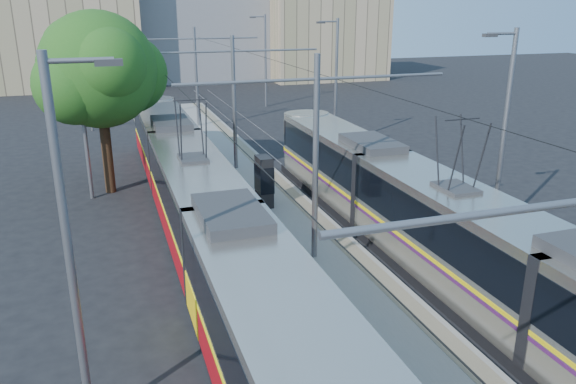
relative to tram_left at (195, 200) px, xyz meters
name	(u,v)px	position (x,y,z in m)	size (l,w,h in m)	color
platform	(250,186)	(3.60, 5.69, -1.56)	(4.00, 50.00, 0.30)	gray
tactile_strip_left	(221,186)	(2.15, 5.69, -1.40)	(0.70, 50.00, 0.01)	gray
tactile_strip_right	(278,180)	(5.05, 5.69, -1.40)	(0.70, 50.00, 0.01)	gray
rails	(250,189)	(3.60, 5.69, -1.69)	(8.71, 70.00, 0.03)	gray
tram_left	(195,200)	(0.00, 0.00, 0.00)	(2.43, 31.90, 5.50)	black
tram_right	(451,232)	(7.20, -6.12, 0.15)	(2.43, 29.08, 5.50)	black
catenary	(265,109)	(3.60, 2.84, 2.82)	(9.20, 70.00, 7.00)	slate
street_lamps	(230,94)	(3.60, 9.69, 2.48)	(15.18, 38.22, 8.00)	slate
shelter	(264,180)	(3.39, 2.31, -0.23)	(0.64, 1.02, 2.24)	black
tree	(106,71)	(-2.67, 7.67, 4.10)	(5.91, 5.47, 8.59)	#382314
building_left	(62,21)	(-6.40, 48.69, 5.38)	(16.32, 12.24, 14.15)	tan
building_centre	(200,6)	(9.60, 52.69, 6.92)	(18.36, 14.28, 17.23)	slate
building_right	(322,27)	(23.60, 46.69, 4.44)	(14.28, 10.20, 12.27)	tan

